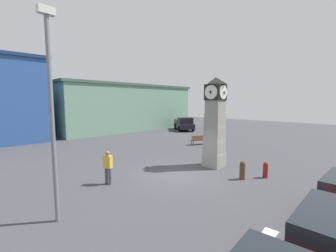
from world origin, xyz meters
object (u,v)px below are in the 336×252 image
(clock_tower, at_px, (215,123))
(bench, at_px, (199,139))
(pedestrian_near_bench, at_px, (108,165))
(street_lamp_near_road, at_px, (51,103))
(pickup_truck, at_px, (184,124))
(bollard_near_tower, at_px, (242,170))
(bollard_mid_row, at_px, (265,170))

(clock_tower, relative_size, bench, 3.31)
(pedestrian_near_bench, relative_size, street_lamp_near_road, 0.24)
(pickup_truck, height_order, street_lamp_near_road, street_lamp_near_road)
(clock_tower, height_order, bollard_near_tower, clock_tower)
(pickup_truck, bearing_deg, street_lamp_near_road, -151.23)
(bench, height_order, pedestrian_near_bench, pedestrian_near_bench)
(pickup_truck, bearing_deg, bollard_near_tower, -132.84)
(bollard_mid_row, bearing_deg, pickup_truck, 50.89)
(bollard_near_tower, distance_m, pickup_truck, 20.34)
(bollard_near_tower, xyz_separation_m, street_lamp_near_road, (-8.20, 2.82, 3.48))
(clock_tower, height_order, pedestrian_near_bench, clock_tower)
(bench, bearing_deg, street_lamp_near_road, -163.57)
(bollard_mid_row, bearing_deg, clock_tower, 89.68)
(clock_tower, relative_size, bollard_near_tower, 5.61)
(pickup_truck, distance_m, pedestrian_near_bench, 21.60)
(pedestrian_near_bench, bearing_deg, bollard_near_tower, -41.52)
(clock_tower, xyz_separation_m, pickup_truck, (12.75, 12.58, -1.77))
(bollard_near_tower, height_order, pedestrian_near_bench, pedestrian_near_bench)
(bollard_near_tower, relative_size, street_lamp_near_road, 0.14)
(bollard_mid_row, height_order, pedestrian_near_bench, pedestrian_near_bench)
(bollard_near_tower, bearing_deg, street_lamp_near_road, 161.04)
(bollard_near_tower, distance_m, pedestrian_near_bench, 6.86)
(clock_tower, xyz_separation_m, bollard_near_tower, (-1.07, -2.33, -2.20))
(bollard_near_tower, relative_size, bench, 0.59)
(clock_tower, relative_size, pedestrian_near_bench, 3.31)
(clock_tower, distance_m, bench, 7.36)
(bollard_mid_row, xyz_separation_m, pickup_truck, (12.77, 15.71, 0.49))
(bench, distance_m, street_lamp_near_road, 15.46)
(street_lamp_near_road, bearing_deg, pickup_truck, 28.77)
(bollard_mid_row, distance_m, pedestrian_near_bench, 8.18)
(clock_tower, distance_m, bollard_near_tower, 3.38)
(bollard_mid_row, relative_size, bench, 0.52)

